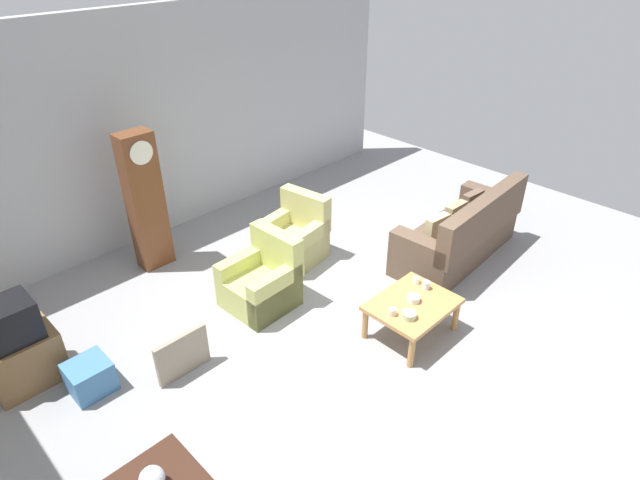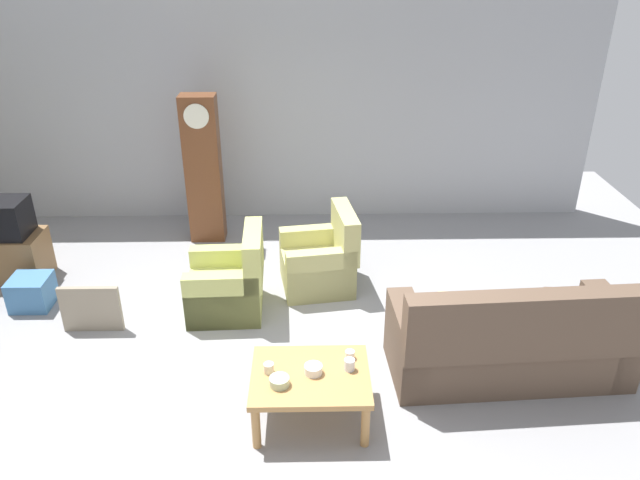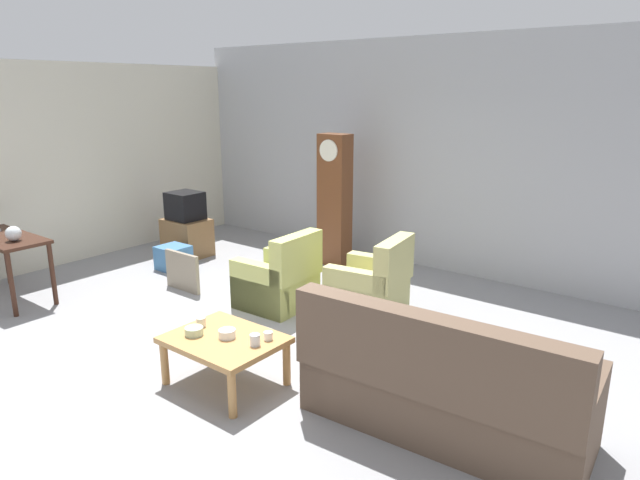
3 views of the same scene
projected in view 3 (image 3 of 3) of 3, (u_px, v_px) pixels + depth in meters
name	position (u px, v px, depth m)	size (l,w,h in m)	color
ground_plane	(247.00, 349.00, 5.57)	(10.40, 10.40, 0.00)	gray
garage_door_wall	(425.00, 155.00, 7.89)	(8.40, 0.16, 3.20)	#ADAFB5
pegboard_wall_left	(55.00, 166.00, 7.98)	(0.12, 6.40, 2.88)	beige
couch_floral	(441.00, 389.00, 4.16)	(2.15, 1.00, 1.04)	brown
armchair_olive_near	(279.00, 282.00, 6.59)	(0.82, 0.79, 0.92)	#B7BC66
armchair_olive_far	(371.00, 288.00, 6.38)	(0.89, 0.87, 0.92)	tan
coffee_table_wood	(225.00, 344.00, 4.82)	(0.96, 0.76, 0.44)	#B27F47
console_table_dark	(5.00, 246.00, 6.74)	(1.30, 0.56, 0.80)	#381E14
grandfather_clock	(335.00, 200.00, 8.03)	(0.44, 0.30, 1.90)	brown
tv_stand_cabinet	(187.00, 237.00, 8.64)	(0.68, 0.52, 0.57)	brown
tv_crt	(185.00, 206.00, 8.51)	(0.48, 0.44, 0.42)	black
framed_picture_leaning	(182.00, 271.00, 7.14)	(0.60, 0.05, 0.50)	gray
storage_box_blue	(174.00, 258.00, 7.99)	(0.41, 0.39, 0.34)	teal
glass_dome_cloche	(13.00, 234.00, 6.47)	(0.18, 0.18, 0.18)	silver
cup_white_porcelain	(268.00, 336.00, 4.75)	(0.08, 0.08, 0.07)	white
cup_blue_rimmed	(255.00, 340.00, 4.65)	(0.09, 0.09, 0.10)	silver
cup_cream_tall	(201.00, 322.00, 5.01)	(0.08, 0.08, 0.08)	beige
bowl_white_stacked	(227.00, 334.00, 4.79)	(0.15, 0.15, 0.07)	white
bowl_shallow_green	(194.00, 331.00, 4.85)	(0.16, 0.16, 0.07)	#B2C69E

